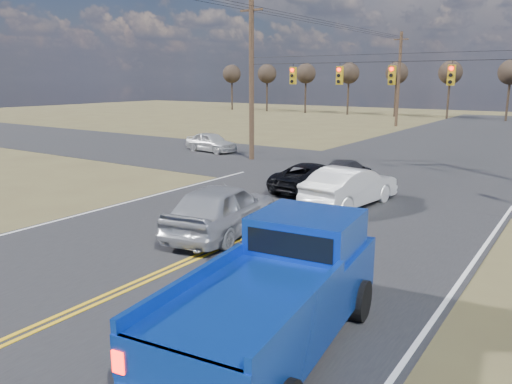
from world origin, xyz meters
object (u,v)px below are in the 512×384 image
Objects in this scene: silver_suv at (222,208)px; white_car_queue at (350,186)px; black_suv at (314,177)px; cross_car_west at (211,142)px; dgrey_car_queue at (346,172)px; pickup_truck at (278,292)px.

silver_suv is 6.32m from white_car_queue.
cross_car_west reaches higher than black_suv.
black_suv is at bearing -95.85° from silver_suv.
white_car_queue is at bearing -113.54° from cross_car_west.
black_suv reaches higher than dgrey_car_queue.
white_car_queue is (-3.39, 11.14, -0.33)m from pickup_truck.
silver_suv is 7.57m from black_suv.
pickup_truck is at bearing 115.51° from white_car_queue.
cross_car_west is (-12.08, 7.34, 0.02)m from black_suv.
cross_car_west is at bearing -26.00° from dgrey_car_queue.
white_car_queue is at bearing 151.68° from black_suv.
white_car_queue is 17.07m from cross_car_west.
pickup_truck reaches higher than dgrey_car_queue.
dgrey_car_queue is at bearing -98.68° from black_suv.
cross_car_west is at bearing -27.87° from black_suv.
cross_car_west is at bearing -22.79° from white_car_queue.
silver_suv is 1.25× the size of dgrey_car_queue.
dgrey_car_queue is 1.02× the size of cross_car_west.
white_car_queue is (2.50, -1.54, 0.14)m from black_suv.
white_car_queue is at bearing 99.92° from pickup_truck.
dgrey_car_queue is at bearing -99.83° from silver_suv.
pickup_truck is 1.32× the size of white_car_queue.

